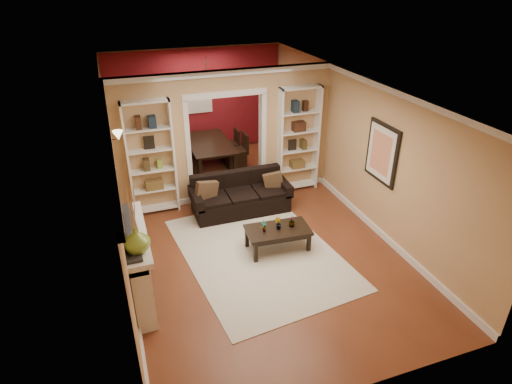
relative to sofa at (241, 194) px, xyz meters
name	(u,v)px	position (x,y,z in m)	size (l,w,h in m)	color
floor	(245,222)	(-0.06, -0.45, -0.39)	(8.00, 8.00, 0.00)	brown
ceiling	(243,84)	(-0.06, -0.45, 2.31)	(8.00, 8.00, 0.00)	white
wall_back	(197,101)	(-0.06, 3.55, 0.96)	(8.00, 8.00, 0.00)	tan
wall_front	(363,303)	(-0.06, -4.45, 0.96)	(8.00, 8.00, 0.00)	tan
wall_left	(115,176)	(-2.31, -0.45, 0.96)	(8.00, 8.00, 0.00)	tan
wall_right	(353,144)	(2.19, -0.45, 0.96)	(8.00, 8.00, 0.00)	tan
partition_wall	(226,137)	(-0.06, 0.75, 0.96)	(4.50, 0.15, 2.70)	tan
red_back_panel	(197,103)	(-0.06, 3.52, 0.93)	(4.44, 0.04, 2.64)	maroon
dining_window	(197,94)	(-0.06, 3.48, 1.16)	(0.78, 0.03, 0.98)	#8CA5CC
area_rug	(259,252)	(-0.14, -1.50, -0.38)	(2.44, 3.41, 0.01)	beige
sofa	(241,194)	(0.00, 0.00, 0.00)	(1.98, 0.85, 0.77)	black
pillow_left	(206,190)	(-0.70, -0.02, 0.21)	(0.44, 0.13, 0.44)	brown
pillow_right	(274,181)	(0.70, -0.02, 0.18)	(0.38, 0.11, 0.38)	brown
coffee_table	(278,239)	(0.21, -1.49, -0.18)	(1.10, 0.60, 0.42)	black
plant_left	(264,226)	(-0.05, -1.49, 0.14)	(0.11, 0.08, 0.21)	#336626
plant_center	(278,224)	(0.21, -1.49, 0.14)	(0.12, 0.09, 0.21)	#336626
plant_right	(292,221)	(0.47, -1.49, 0.13)	(0.11, 0.11, 0.21)	#336626
bookshelf_left	(151,159)	(-1.61, 0.58, 0.76)	(0.90, 0.30, 2.30)	white
bookshelf_right	(298,140)	(1.49, 0.58, 0.76)	(0.90, 0.30, 2.30)	white
fireplace	(140,264)	(-2.15, -1.95, 0.19)	(0.32, 1.70, 1.16)	white
vase	(136,240)	(-2.15, -2.47, 0.95)	(0.34, 0.34, 0.36)	olive
mirror	(117,192)	(-2.29, -1.95, 1.41)	(0.03, 0.95, 1.10)	silver
wall_sconce	(115,137)	(-2.21, 0.10, 1.44)	(0.18, 0.18, 0.22)	#FFE0A5
framed_art	(382,153)	(2.15, -1.45, 1.16)	(0.04, 0.85, 1.05)	black
dining_table	(211,154)	(-0.03, 2.37, -0.06)	(1.02, 1.83, 0.64)	black
dining_chair_nw	(191,157)	(-0.58, 2.07, 0.06)	(0.44, 0.44, 0.88)	black
dining_chair_ne	(236,151)	(0.52, 2.07, 0.07)	(0.45, 0.45, 0.91)	black
dining_chair_sw	(186,148)	(-0.58, 2.67, 0.06)	(0.44, 0.44, 0.89)	black
dining_chair_se	(229,144)	(0.52, 2.67, 0.02)	(0.40, 0.40, 0.81)	black
chandelier	(207,87)	(-0.06, 2.25, 1.63)	(0.50, 0.50, 0.30)	#3A261A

